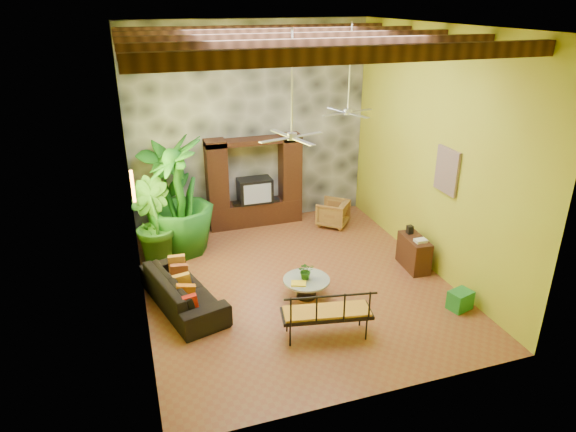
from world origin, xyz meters
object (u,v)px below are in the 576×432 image
object	(u,v)px
entertainment_center	(255,188)
ceiling_fan_back	(348,102)
wicker_armchair	(333,213)
coffee_table	(306,285)
tall_plant_b	(152,222)
iron_bench	(328,312)
tall_plant_a	(167,188)
sofa	(183,290)
ceiling_fan_front	(292,125)
tall_plant_c	(179,197)
green_bin	(460,300)
side_console	(414,253)

from	to	relation	value
entertainment_center	ceiling_fan_back	distance (m)	3.50
wicker_armchair	coffee_table	xyz separation A→B (m)	(-1.83, -3.03, -0.08)
wicker_armchair	tall_plant_b	distance (m)	4.59
iron_bench	tall_plant_a	bearing A→B (deg)	122.67
sofa	wicker_armchair	distance (m)	4.90
ceiling_fan_back	ceiling_fan_front	bearing A→B (deg)	-138.37
tall_plant_a	sofa	bearing A→B (deg)	-92.14
ceiling_fan_front	iron_bench	size ratio (longest dim) A/B	1.15
entertainment_center	ceiling_fan_front	bearing A→B (deg)	-93.24
ceiling_fan_back	tall_plant_c	world-z (taller)	ceiling_fan_back
ceiling_fan_front	coffee_table	world-z (taller)	ceiling_fan_front
sofa	wicker_armchair	world-z (taller)	sofa
wicker_armchair	tall_plant_b	world-z (taller)	tall_plant_b
ceiling_fan_back	sofa	size ratio (longest dim) A/B	0.80
tall_plant_c	green_bin	distance (m)	6.28
coffee_table	wicker_armchair	bearing A→B (deg)	58.84
tall_plant_c	iron_bench	world-z (taller)	tall_plant_c
tall_plant_c	iron_bench	xyz separation A→B (m)	(1.93, -4.13, -0.81)
side_console	ceiling_fan_back	bearing A→B (deg)	130.21
ceiling_fan_front	coffee_table	distance (m)	3.16
tall_plant_c	coffee_table	size ratio (longest dim) A/B	2.94
side_console	green_bin	distance (m)	1.70
sofa	iron_bench	distance (m)	2.88
green_bin	tall_plant_b	bearing A→B (deg)	144.70
ceiling_fan_front	tall_plant_b	world-z (taller)	ceiling_fan_front
tall_plant_b	tall_plant_c	distance (m)	0.82
side_console	wicker_armchair	bearing A→B (deg)	110.58
entertainment_center	wicker_armchair	distance (m)	2.10
green_bin	wicker_armchair	bearing A→B (deg)	100.29
sofa	tall_plant_c	size ratio (longest dim) A/B	0.86
entertainment_center	green_bin	world-z (taller)	entertainment_center
side_console	sofa	bearing A→B (deg)	-176.67
tall_plant_b	entertainment_center	bearing A→B (deg)	26.27
tall_plant_a	side_console	world-z (taller)	tall_plant_a
green_bin	ceiling_fan_front	bearing A→B (deg)	151.87
coffee_table	green_bin	distance (m)	2.92
tall_plant_c	iron_bench	bearing A→B (deg)	-64.97
ceiling_fan_front	entertainment_center	bearing A→B (deg)	86.76
ceiling_fan_back	sofa	xyz separation A→B (m)	(-3.90, -1.38, -3.06)
tall_plant_a	green_bin	size ratio (longest dim) A/B	5.82
sofa	tall_plant_c	distance (m)	2.55
wicker_armchair	side_console	bearing A→B (deg)	57.63
tall_plant_b	ceiling_fan_front	bearing A→B (deg)	-42.29
tall_plant_a	side_console	bearing A→B (deg)	-35.04
tall_plant_c	green_bin	bearing A→B (deg)	-41.17
sofa	iron_bench	bearing A→B (deg)	-144.26
tall_plant_b	sofa	bearing A→B (deg)	-80.10
entertainment_center	coffee_table	xyz separation A→B (m)	(0.03, -3.77, -0.71)
tall_plant_a	iron_bench	world-z (taller)	tall_plant_a
tall_plant_a	tall_plant_b	distance (m)	1.43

